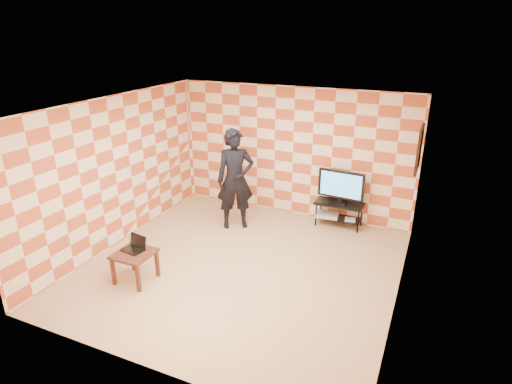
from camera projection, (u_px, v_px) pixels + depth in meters
floor at (242, 267)px, 7.23m from camera, size 5.00×5.00×0.00m
wall_back at (293, 152)px, 8.86m from camera, size 5.00×0.02×2.70m
wall_front at (140, 271)px, 4.61m from camera, size 5.00×0.02×2.70m
wall_left at (115, 172)px, 7.68m from camera, size 0.02×5.00×2.70m
wall_right at (406, 220)px, 5.79m from camera, size 0.02×5.00×2.70m
ceiling at (239, 107)px, 6.24m from camera, size 5.00×5.00×0.02m
wall_art at (419, 149)px, 6.90m from camera, size 0.04×0.72×0.72m
tv_stand at (339, 209)px, 8.59m from camera, size 0.97×0.43×0.50m
tv at (341, 185)px, 8.41m from camera, size 0.92×0.20×0.67m
dvd_player at (327, 215)px, 8.70m from camera, size 0.47×0.36×0.07m
game_console at (350, 220)px, 8.53m from camera, size 0.23×0.18×0.05m
side_table at (134, 258)px, 6.71m from camera, size 0.58×0.58×0.50m
laptop at (135, 246)px, 6.76m from camera, size 0.38×0.32×0.23m
person at (235, 179)px, 8.35m from camera, size 0.87×0.80×2.00m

